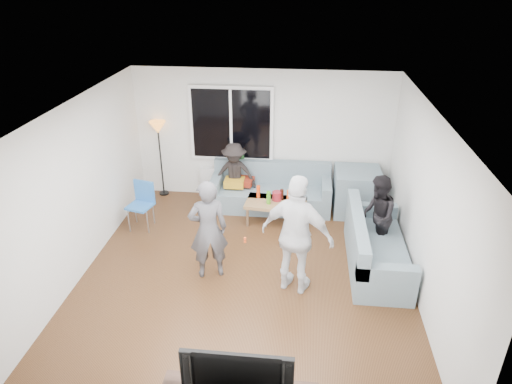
# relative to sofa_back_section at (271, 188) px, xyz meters

# --- Properties ---
(floor) EXTENTS (5.00, 5.50, 0.04)m
(floor) POSITION_rel_sofa_back_section_xyz_m (-0.21, -2.27, -0.45)
(floor) COLOR #56351C
(floor) RESTS_ON ground
(ceiling) EXTENTS (5.00, 5.50, 0.04)m
(ceiling) POSITION_rel_sofa_back_section_xyz_m (-0.21, -2.27, 2.20)
(ceiling) COLOR white
(ceiling) RESTS_ON ground
(wall_back) EXTENTS (5.00, 0.04, 2.60)m
(wall_back) POSITION_rel_sofa_back_section_xyz_m (-0.21, 0.50, 0.88)
(wall_back) COLOR silver
(wall_back) RESTS_ON ground
(wall_front) EXTENTS (5.00, 0.04, 2.60)m
(wall_front) POSITION_rel_sofa_back_section_xyz_m (-0.21, -5.04, 0.88)
(wall_front) COLOR silver
(wall_front) RESTS_ON ground
(wall_left) EXTENTS (0.04, 5.50, 2.60)m
(wall_left) POSITION_rel_sofa_back_section_xyz_m (-2.73, -2.27, 0.88)
(wall_left) COLOR silver
(wall_left) RESTS_ON ground
(wall_right) EXTENTS (0.04, 5.50, 2.60)m
(wall_right) POSITION_rel_sofa_back_section_xyz_m (2.31, -2.27, 0.88)
(wall_right) COLOR silver
(wall_right) RESTS_ON ground
(window_frame) EXTENTS (1.62, 0.06, 1.47)m
(window_frame) POSITION_rel_sofa_back_section_xyz_m (-0.81, 0.42, 1.12)
(window_frame) COLOR white
(window_frame) RESTS_ON wall_back
(window_glass) EXTENTS (1.50, 0.02, 1.35)m
(window_glass) POSITION_rel_sofa_back_section_xyz_m (-0.81, 0.38, 1.12)
(window_glass) COLOR black
(window_glass) RESTS_ON window_frame
(window_mullion) EXTENTS (0.05, 0.03, 1.35)m
(window_mullion) POSITION_rel_sofa_back_section_xyz_m (-0.81, 0.37, 1.12)
(window_mullion) COLOR white
(window_mullion) RESTS_ON window_frame
(radiator) EXTENTS (1.30, 0.12, 0.62)m
(radiator) POSITION_rel_sofa_back_section_xyz_m (-0.81, 0.38, -0.11)
(radiator) COLOR silver
(radiator) RESTS_ON floor
(potted_plant) EXTENTS (0.22, 0.19, 0.36)m
(potted_plant) POSITION_rel_sofa_back_section_xyz_m (-0.65, 0.35, 0.37)
(potted_plant) COLOR #245A27
(potted_plant) RESTS_ON radiator
(vase) EXTENTS (0.23, 0.23, 0.19)m
(vase) POSITION_rel_sofa_back_section_xyz_m (-1.10, 0.35, 0.29)
(vase) COLOR silver
(vase) RESTS_ON radiator
(sofa_back_section) EXTENTS (2.30, 0.85, 0.85)m
(sofa_back_section) POSITION_rel_sofa_back_section_xyz_m (0.00, 0.00, 0.00)
(sofa_back_section) COLOR slate
(sofa_back_section) RESTS_ON floor
(sofa_right_section) EXTENTS (2.00, 0.85, 0.85)m
(sofa_right_section) POSITION_rel_sofa_back_section_xyz_m (1.81, -1.78, 0.00)
(sofa_right_section) COLOR slate
(sofa_right_section) RESTS_ON floor
(sofa_corner) EXTENTS (0.85, 0.85, 0.85)m
(sofa_corner) POSITION_rel_sofa_back_section_xyz_m (1.64, 0.00, 0.00)
(sofa_corner) COLOR slate
(sofa_corner) RESTS_ON floor
(cushion_yellow) EXTENTS (0.38, 0.32, 0.14)m
(cushion_yellow) POSITION_rel_sofa_back_section_xyz_m (-0.71, -0.02, 0.09)
(cushion_yellow) COLOR #BD891B
(cushion_yellow) RESTS_ON sofa_back_section
(cushion_red) EXTENTS (0.41, 0.36, 0.13)m
(cushion_red) POSITION_rel_sofa_back_section_xyz_m (-0.54, 0.06, 0.09)
(cushion_red) COLOR maroon
(cushion_red) RESTS_ON sofa_back_section
(coffee_table) EXTENTS (1.15, 0.70, 0.40)m
(coffee_table) POSITION_rel_sofa_back_section_xyz_m (0.14, -0.53, -0.22)
(coffee_table) COLOR #9D7C4B
(coffee_table) RESTS_ON floor
(pitcher) EXTENTS (0.17, 0.17, 0.17)m
(pitcher) POSITION_rel_sofa_back_section_xyz_m (0.14, -0.46, 0.06)
(pitcher) COLOR maroon
(pitcher) RESTS_ON coffee_table
(side_chair) EXTENTS (0.49, 0.49, 0.86)m
(side_chair) POSITION_rel_sofa_back_section_xyz_m (-2.26, -1.03, 0.01)
(side_chair) COLOR #2A69B8
(side_chair) RESTS_ON floor
(floor_lamp) EXTENTS (0.32, 0.32, 1.56)m
(floor_lamp) POSITION_rel_sofa_back_section_xyz_m (-2.26, 0.35, 0.36)
(floor_lamp) COLOR orange
(floor_lamp) RESTS_ON floor
(player_left) EXTENTS (0.67, 0.54, 1.59)m
(player_left) POSITION_rel_sofa_back_section_xyz_m (-0.76, -2.28, 0.37)
(player_left) COLOR #454448
(player_left) RESTS_ON floor
(player_right) EXTENTS (1.15, 0.77, 1.81)m
(player_right) POSITION_rel_sofa_back_section_xyz_m (0.55, -2.49, 0.48)
(player_right) COLOR silver
(player_right) RESTS_ON floor
(spectator_right) EXTENTS (0.53, 0.68, 1.38)m
(spectator_right) POSITION_rel_sofa_back_section_xyz_m (1.81, -1.41, 0.26)
(spectator_right) COLOR black
(spectator_right) RESTS_ON floor
(spectator_back) EXTENTS (0.84, 0.49, 1.29)m
(spectator_back) POSITION_rel_sofa_back_section_xyz_m (-0.71, 0.03, 0.22)
(spectator_back) COLOR black
(spectator_back) RESTS_ON floor
(television) EXTENTS (1.09, 0.14, 0.63)m
(television) POSITION_rel_sofa_back_section_xyz_m (0.05, -4.77, 0.33)
(television) COLOR black
(television) RESTS_ON tv_console
(bottle_c) EXTENTS (0.07, 0.07, 0.20)m
(bottle_c) POSITION_rel_sofa_back_section_xyz_m (0.23, -0.43, 0.08)
(bottle_c) COLOR black
(bottle_c) RESTS_ON coffee_table
(bottle_d) EXTENTS (0.07, 0.07, 0.27)m
(bottle_d) POSITION_rel_sofa_back_section_xyz_m (0.37, -0.60, 0.11)
(bottle_d) COLOR #F04715
(bottle_d) RESTS_ON coffee_table
(bottle_b) EXTENTS (0.08, 0.08, 0.24)m
(bottle_b) POSITION_rel_sofa_back_section_xyz_m (0.00, -0.62, 0.10)
(bottle_b) COLOR #45971B
(bottle_b) RESTS_ON coffee_table
(bottle_e) EXTENTS (0.07, 0.07, 0.22)m
(bottle_e) POSITION_rel_sofa_back_section_xyz_m (0.50, -0.44, 0.08)
(bottle_e) COLOR black
(bottle_e) RESTS_ON coffee_table
(bottle_a) EXTENTS (0.07, 0.07, 0.24)m
(bottle_a) POSITION_rel_sofa_back_section_xyz_m (-0.21, -0.38, 0.09)
(bottle_a) COLOR #F33F0E
(bottle_a) RESTS_ON coffee_table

